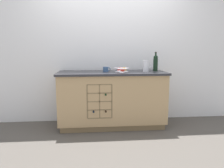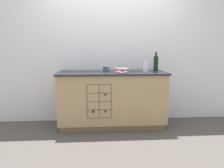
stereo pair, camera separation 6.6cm
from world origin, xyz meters
name	(u,v)px [view 2 (the right image)]	position (x,y,z in m)	size (l,w,h in m)	color
ground_plane	(112,126)	(0.00, 0.00, 0.00)	(14.00, 14.00, 0.00)	#4C4742
back_wall	(110,48)	(0.00, 0.37, 1.27)	(4.40, 0.06, 2.55)	white
kitchen_island	(112,99)	(0.00, 0.00, 0.45)	(1.71, 0.67, 0.89)	olive
fruit_bowl	(122,70)	(0.14, -0.13, 0.94)	(0.23, 0.23, 0.08)	silver
white_pitcher	(146,66)	(0.54, -0.03, 0.99)	(0.15, 0.10, 0.18)	white
ceramic_mug	(106,69)	(-0.10, 0.01, 0.93)	(0.12, 0.09, 0.08)	#385684
standing_wine_bottle	(156,63)	(0.73, 0.08, 1.03)	(0.08, 0.08, 0.31)	black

